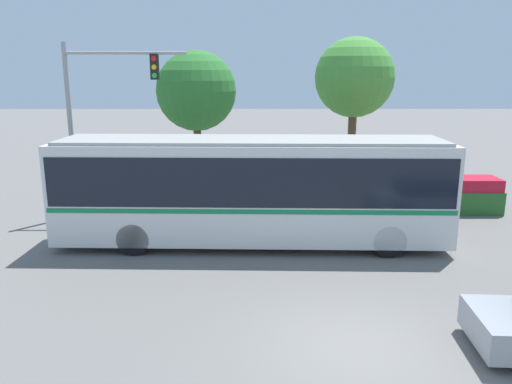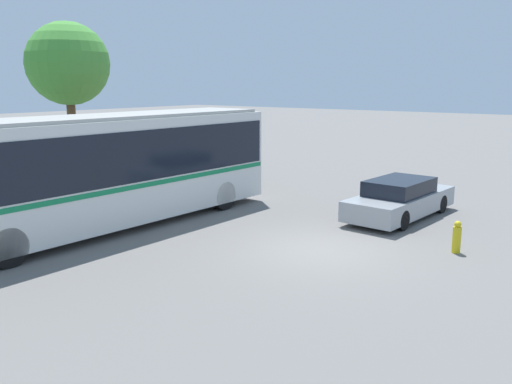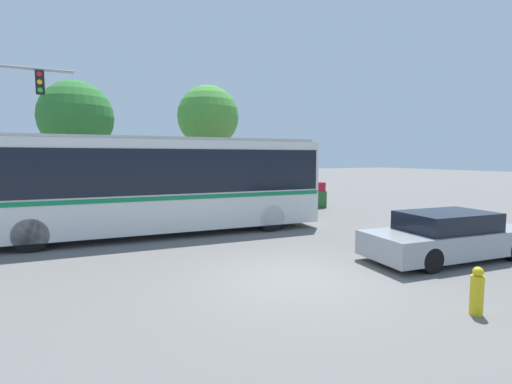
{
  "view_description": "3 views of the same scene",
  "coord_description": "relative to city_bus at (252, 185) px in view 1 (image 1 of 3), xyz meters",
  "views": [
    {
      "loc": [
        -2.07,
        -9.16,
        5.41
      ],
      "look_at": [
        -1.99,
        6.5,
        1.68
      ],
      "focal_mm": 35.01,
      "sensor_mm": 36.0,
      "label": 1
    },
    {
      "loc": [
        -11.94,
        -6.88,
        4.37
      ],
      "look_at": [
        0.56,
        2.54,
        1.18
      ],
      "focal_mm": 37.49,
      "sensor_mm": 36.0,
      "label": 2
    },
    {
      "loc": [
        -4.18,
        -7.02,
        2.76
      ],
      "look_at": [
        0.74,
        3.62,
        1.65
      ],
      "focal_mm": 25.77,
      "sensor_mm": 36.0,
      "label": 3
    }
  ],
  "objects": [
    {
      "name": "street_tree_left",
      "position": [
        -2.41,
        6.49,
        2.7
      ],
      "size": [
        3.44,
        3.44,
        6.4
      ],
      "color": "brown",
      "rests_on": "ground"
    },
    {
      "name": "ground_plane",
      "position": [
        2.12,
        -6.29,
        -1.96
      ],
      "size": [
        140.0,
        140.0,
        0.0
      ],
      "primitive_type": "plane",
      "color": "slate"
    },
    {
      "name": "street_tree_centre",
      "position": [
        4.77,
        8.41,
        3.24
      ],
      "size": [
        3.71,
        3.71,
        7.09
      ],
      "color": "brown",
      "rests_on": "ground"
    },
    {
      "name": "traffic_light_pole",
      "position": [
        -5.8,
        3.35,
        2.29
      ],
      "size": [
        4.53,
        0.24,
        6.52
      ],
      "color": "gray",
      "rests_on": "ground"
    },
    {
      "name": "city_bus",
      "position": [
        0.0,
        0.0,
        0.0
      ],
      "size": [
        12.42,
        2.87,
        3.44
      ],
      "rotation": [
        0.0,
        0.0,
        -0.03
      ],
      "color": "silver",
      "rests_on": "ground"
    },
    {
      "name": "flowering_hedge",
      "position": [
        6.59,
        3.86,
        -1.27
      ],
      "size": [
        6.48,
        1.35,
        1.39
      ],
      "color": "#286028",
      "rests_on": "ground"
    }
  ]
}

